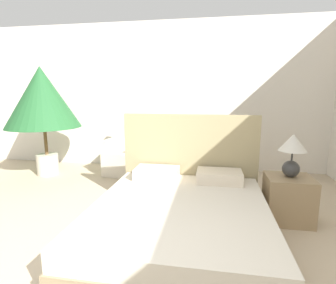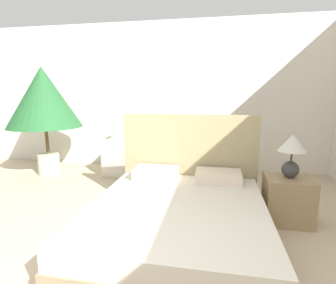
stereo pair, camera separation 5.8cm
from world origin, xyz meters
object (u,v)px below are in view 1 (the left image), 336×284
at_px(armchair_near_window_left, 125,158).
at_px(side_table, 152,164).
at_px(bed, 181,216).
at_px(armchair_near_window_right, 181,161).
at_px(potted_palm, 42,99).
at_px(nightstand, 288,199).
at_px(table_lamp, 292,150).

bearing_deg(armchair_near_window_left, side_table, -1.30).
xyz_separation_m(bed, armchair_near_window_right, (-0.26, 2.13, 0.04)).
relative_size(potted_palm, nightstand, 3.66).
bearing_deg(potted_palm, nightstand, -16.63).
bearing_deg(potted_palm, armchair_near_window_right, 6.77).
height_order(potted_palm, table_lamp, potted_palm).
xyz_separation_m(bed, potted_palm, (-2.77, 1.83, 1.15)).
xyz_separation_m(armchair_near_window_left, table_lamp, (2.54, -1.48, 0.57)).
distance_m(bed, armchair_near_window_right, 2.14).
bearing_deg(bed, armchair_near_window_left, 121.99).
xyz_separation_m(armchair_near_window_right, nightstand, (1.47, -1.49, -0.02)).
height_order(potted_palm, side_table, potted_palm).
relative_size(bed, armchair_near_window_right, 2.17).
distance_m(bed, nightstand, 1.37).
distance_m(armchair_near_window_right, nightstand, 2.09).
xyz_separation_m(armchair_near_window_right, side_table, (-0.54, -0.07, -0.07)).
bearing_deg(table_lamp, nightstand, -124.50).
height_order(table_lamp, side_table, table_lamp).
bearing_deg(nightstand, bed, -152.05).
bearing_deg(potted_palm, side_table, 6.51).
relative_size(armchair_near_window_left, potted_palm, 0.46).
bearing_deg(bed, armchair_near_window_right, 96.98).
height_order(potted_palm, nightstand, potted_palm).
distance_m(bed, table_lamp, 1.50).
xyz_separation_m(potted_palm, table_lamp, (3.98, -1.18, -0.54)).
distance_m(armchair_near_window_right, side_table, 0.55).
height_order(armchair_near_window_right, potted_palm, potted_palm).
distance_m(potted_palm, side_table, 2.31).
xyz_separation_m(armchair_near_window_left, armchair_near_window_right, (1.07, 0.00, 0.00)).
xyz_separation_m(armchair_near_window_left, side_table, (0.53, -0.07, -0.07)).
relative_size(bed, side_table, 4.34).
xyz_separation_m(potted_palm, side_table, (1.97, 0.23, -1.18)).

